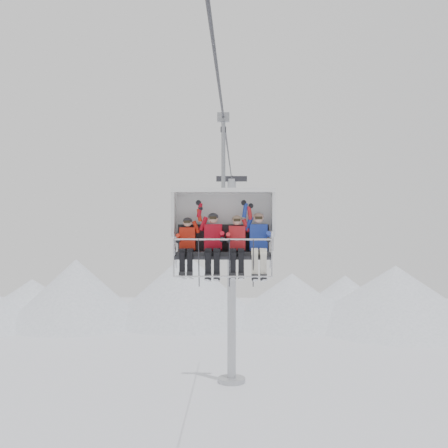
{
  "coord_description": "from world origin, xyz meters",
  "views": [
    {
      "loc": [
        0.33,
        -14.52,
        10.86
      ],
      "look_at": [
        0.0,
        0.0,
        10.66
      ],
      "focal_mm": 45.0,
      "sensor_mm": 36.0,
      "label": 1
    }
  ],
  "objects_px": {
    "skier_center_right": "(237,243)",
    "skier_far_right": "(259,242)",
    "lift_tower_right": "(232,294)",
    "skier_center_left": "(213,242)",
    "skier_far_left": "(187,244)",
    "chairlift_carrier": "(223,223)"
  },
  "relations": [
    {
      "from": "chairlift_carrier",
      "to": "skier_center_right",
      "type": "height_order",
      "value": "chairlift_carrier"
    },
    {
      "from": "skier_center_right",
      "to": "lift_tower_right",
      "type": "bearing_deg",
      "value": 90.85
    },
    {
      "from": "skier_far_left",
      "to": "skier_center_right",
      "type": "xyz_separation_m",
      "value": [
        1.22,
        0.01,
        0.02
      ]
    },
    {
      "from": "lift_tower_right",
      "to": "skier_far_left",
      "type": "height_order",
      "value": "lift_tower_right"
    },
    {
      "from": "skier_far_left",
      "to": "skier_center_right",
      "type": "distance_m",
      "value": 1.22
    },
    {
      "from": "chairlift_carrier",
      "to": "skier_center_right",
      "type": "relative_size",
      "value": 2.36
    },
    {
      "from": "chairlift_carrier",
      "to": "skier_center_left",
      "type": "distance_m",
      "value": 0.61
    },
    {
      "from": "lift_tower_right",
      "to": "chairlift_carrier",
      "type": "bearing_deg",
      "value": -90.0
    },
    {
      "from": "chairlift_carrier",
      "to": "skier_center_right",
      "type": "xyz_separation_m",
      "value": [
        0.34,
        -0.31,
        -0.5
      ]
    },
    {
      "from": "lift_tower_right",
      "to": "skier_far_left",
      "type": "xyz_separation_m",
      "value": [
        -0.88,
        -22.89,
        4.4
      ]
    },
    {
      "from": "chairlift_carrier",
      "to": "skier_far_right",
      "type": "relative_size",
      "value": 2.34
    },
    {
      "from": "skier_center_left",
      "to": "chairlift_carrier",
      "type": "bearing_deg",
      "value": 50.75
    },
    {
      "from": "lift_tower_right",
      "to": "skier_center_left",
      "type": "distance_m",
      "value": 23.31
    },
    {
      "from": "skier_far_left",
      "to": "skier_center_right",
      "type": "height_order",
      "value": "skier_center_right"
    },
    {
      "from": "skier_center_left",
      "to": "skier_center_right",
      "type": "relative_size",
      "value": 1.01
    },
    {
      "from": "skier_center_left",
      "to": "skier_center_right",
      "type": "xyz_separation_m",
      "value": [
        0.59,
        -0.01,
        -0.03
      ]
    },
    {
      "from": "skier_far_right",
      "to": "lift_tower_right",
      "type": "bearing_deg",
      "value": 92.16
    },
    {
      "from": "skier_center_left",
      "to": "skier_far_left",
      "type": "bearing_deg",
      "value": -178.73
    },
    {
      "from": "skier_center_right",
      "to": "skier_far_right",
      "type": "height_order",
      "value": "skier_far_right"
    },
    {
      "from": "skier_far_left",
      "to": "skier_far_right",
      "type": "xyz_separation_m",
      "value": [
        1.74,
        0.01,
        0.05
      ]
    },
    {
      "from": "chairlift_carrier",
      "to": "skier_far_right",
      "type": "xyz_separation_m",
      "value": [
        0.86,
        -0.3,
        -0.47
      ]
    },
    {
      "from": "skier_center_right",
      "to": "skier_far_right",
      "type": "xyz_separation_m",
      "value": [
        0.52,
        0.01,
        0.03
      ]
    }
  ]
}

